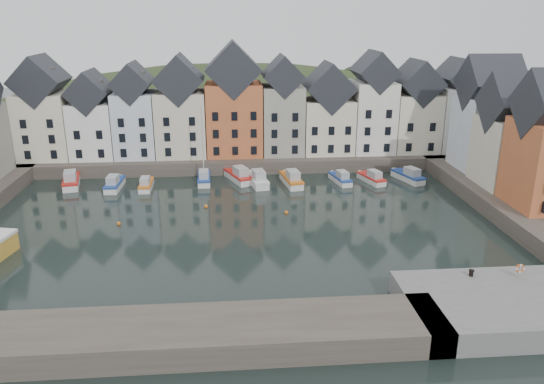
{
  "coord_description": "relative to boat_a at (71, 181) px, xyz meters",
  "views": [
    {
      "loc": [
        -0.84,
        -56.0,
        23.48
      ],
      "look_at": [
        4.3,
        6.0,
        2.55
      ],
      "focal_mm": 35.0,
      "sensor_mm": 36.0,
      "label": 1
    }
  ],
  "objects": [
    {
      "name": "ground",
      "position": [
        23.6,
        -18.66,
        -0.79
      ],
      "size": [
        260.0,
        260.0,
        0.0
      ],
      "primitive_type": "plane",
      "color": "black",
      "rests_on": "ground"
    },
    {
      "name": "boat_h",
      "position": [
        38.91,
        -1.64,
        -0.15
      ],
      "size": [
        2.74,
        5.75,
        2.12
      ],
      "rotation": [
        0.0,
        0.0,
        0.19
      ],
      "color": "silver",
      "rests_on": "ground"
    },
    {
      "name": "near_quay",
      "position": [
        45.6,
        -38.66,
        0.21
      ],
      "size": [
        18.0,
        10.0,
        2.0
      ],
      "primitive_type": "cube",
      "color": "#60605E",
      "rests_on": "ground"
    },
    {
      "name": "boat_b",
      "position": [
        6.43,
        -1.83,
        -0.09
      ],
      "size": [
        2.06,
        6.13,
        2.34
      ],
      "rotation": [
        0.0,
        0.0,
        -0.03
      ],
      "color": "silver",
      "rests_on": "ground"
    },
    {
      "name": "boat_e",
      "position": [
        24.05,
        0.4,
        -0.02
      ],
      "size": [
        4.38,
        7.01,
        2.58
      ],
      "rotation": [
        0.0,
        0.0,
        0.37
      ],
      "color": "silver",
      "rests_on": "ground"
    },
    {
      "name": "mooring_bollard",
      "position": [
        43.3,
        -35.16,
        1.52
      ],
      "size": [
        0.48,
        0.48,
        0.56
      ],
      "color": "black",
      "rests_on": "near_quay"
    },
    {
      "name": "right_terrace",
      "position": [
        59.6,
        -10.58,
        8.13
      ],
      "size": [
        8.3,
        24.25,
        16.36
      ],
      "color": "silver",
      "rests_on": "right_quay"
    },
    {
      "name": "boat_i",
      "position": [
        43.51,
        -1.87,
        -0.15
      ],
      "size": [
        3.35,
        5.83,
        2.14
      ],
      "rotation": [
        0.0,
        0.0,
        0.31
      ],
      "color": "silver",
      "rests_on": "ground"
    },
    {
      "name": "near_wall",
      "position": [
        13.6,
        -40.66,
        0.21
      ],
      "size": [
        50.0,
        6.0,
        2.0
      ],
      "primitive_type": "cube",
      "color": "#433C33",
      "rests_on": "ground"
    },
    {
      "name": "boat_d",
      "position": [
        18.95,
        -0.03,
        -0.05
      ],
      "size": [
        2.06,
        6.01,
        11.38
      ],
      "rotation": [
        0.0,
        0.0,
        0.04
      ],
      "color": "silver",
      "rests_on": "ground"
    },
    {
      "name": "boat_f",
      "position": [
        26.73,
        -1.55,
        -0.02
      ],
      "size": [
        3.23,
        6.96,
        2.57
      ],
      "rotation": [
        0.0,
        0.0,
        0.18
      ],
      "color": "silver",
      "rests_on": "ground"
    },
    {
      "name": "mooring_buoys",
      "position": [
        19.6,
        -13.32,
        -0.64
      ],
      "size": [
        20.5,
        5.5,
        0.5
      ],
      "color": "#CA6517",
      "rests_on": "ground"
    },
    {
      "name": "boat_g",
      "position": [
        31.64,
        -2.0,
        -0.02
      ],
      "size": [
        3.01,
        6.89,
        2.56
      ],
      "rotation": [
        0.0,
        0.0,
        0.15
      ],
      "color": "silver",
      "rests_on": "ground"
    },
    {
      "name": "boat_j",
      "position": [
        49.15,
        -1.53,
        -0.08
      ],
      "size": [
        3.76,
        6.45,
        2.37
      ],
      "rotation": [
        0.0,
        0.0,
        0.32
      ],
      "color": "silver",
      "rests_on": "ground"
    },
    {
      "name": "life_ring_post",
      "position": [
        47.23,
        -35.8,
        2.08
      ],
      "size": [
        0.8,
        0.17,
        1.3
      ],
      "color": "gray",
      "rests_on": "near_quay"
    },
    {
      "name": "right_quay",
      "position": [
        60.6,
        -15.66,
        0.21
      ],
      "size": [
        14.0,
        54.0,
        2.0
      ],
      "primitive_type": "cube",
      "color": "#433C33",
      "rests_on": "ground"
    },
    {
      "name": "hillside",
      "position": [
        23.62,
        37.34,
        -18.75
      ],
      "size": [
        153.6,
        70.4,
        64.0
      ],
      "color": "#263319",
      "rests_on": "ground"
    },
    {
      "name": "boat_a",
      "position": [
        0.0,
        0.0,
        0.0
      ],
      "size": [
        3.51,
        7.17,
        2.64
      ],
      "rotation": [
        0.0,
        0.0,
        0.21
      ],
      "color": "silver",
      "rests_on": "ground"
    },
    {
      "name": "far_quay",
      "position": [
        23.6,
        11.34,
        0.21
      ],
      "size": [
        90.0,
        16.0,
        2.0
      ],
      "primitive_type": "cube",
      "color": "#433C33",
      "rests_on": "ground"
    },
    {
      "name": "boat_c",
      "position": [
        10.89,
        -2.18,
        -0.17
      ],
      "size": [
        1.76,
        5.38,
        2.05
      ],
      "rotation": [
        0.0,
        0.0,
        0.02
      ],
      "color": "silver",
      "rests_on": "ground"
    },
    {
      "name": "far_terrace",
      "position": [
        26.81,
        9.34,
        8.09
      ],
      "size": [
        72.37,
        8.16,
        17.78
      ],
      "color": "#F0E7C9",
      "rests_on": "far_quay"
    }
  ]
}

